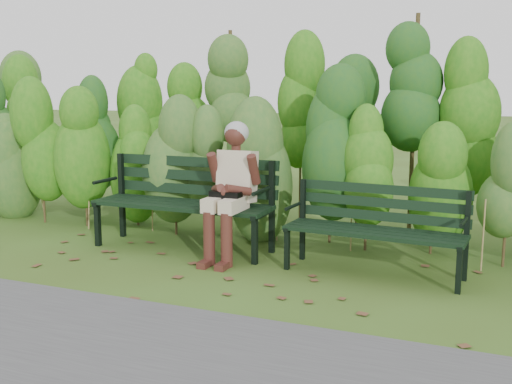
% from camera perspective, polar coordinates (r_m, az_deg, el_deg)
% --- Properties ---
extents(ground, '(80.00, 80.00, 0.00)m').
position_cam_1_polar(ground, '(5.67, -1.36, -8.05)').
color(ground, '#3D4F1A').
extents(footpath, '(60.00, 2.50, 0.01)m').
position_cam_1_polar(footpath, '(3.89, -15.03, -16.84)').
color(footpath, '#474749').
rests_on(footpath, ground).
extents(hedge_band, '(11.04, 1.67, 2.42)m').
position_cam_1_polar(hedge_band, '(7.16, 4.62, 5.88)').
color(hedge_band, '#47381E').
rests_on(hedge_band, ground).
extents(leaf_litter, '(5.90, 2.29, 0.01)m').
position_cam_1_polar(leaf_litter, '(5.65, -4.06, -8.09)').
color(leaf_litter, brown).
rests_on(leaf_litter, ground).
extents(bench_left, '(1.99, 0.66, 1.00)m').
position_cam_1_polar(bench_left, '(6.63, -6.60, -0.29)').
color(bench_left, black).
rests_on(bench_left, ground).
extents(bench_right, '(1.71, 0.66, 0.84)m').
position_cam_1_polar(bench_right, '(5.78, 11.44, -2.83)').
color(bench_right, black).
rests_on(bench_right, ground).
extents(seated_woman, '(0.55, 0.80, 1.41)m').
position_cam_1_polar(seated_woman, '(6.13, -2.37, 0.99)').
color(seated_woman, beige).
rests_on(seated_woman, ground).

